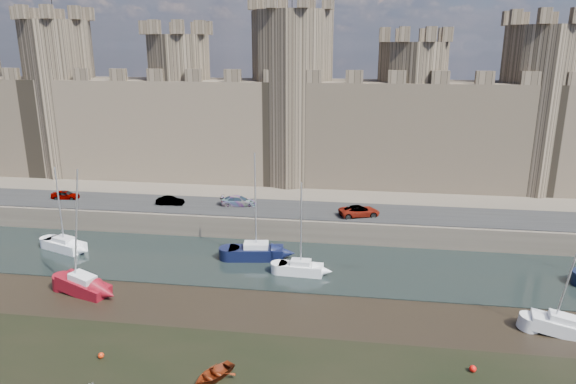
% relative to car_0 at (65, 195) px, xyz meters
% --- Properties ---
extents(water_channel, '(160.00, 12.00, 0.08)m').
position_rel_car_0_xyz_m(water_channel, '(24.74, -10.18, -3.04)').
color(water_channel, black).
rests_on(water_channel, ground).
extents(quay, '(160.00, 60.00, 2.50)m').
position_rel_car_0_xyz_m(quay, '(24.74, 25.82, -1.83)').
color(quay, '#4C443A').
rests_on(quay, ground).
extents(road, '(160.00, 7.00, 0.10)m').
position_rel_car_0_xyz_m(road, '(24.74, -0.18, -0.53)').
color(road, black).
rests_on(road, quay).
extents(castle, '(108.50, 11.00, 29.00)m').
position_rel_car_0_xyz_m(castle, '(24.10, 13.82, 8.60)').
color(castle, '#42382B').
rests_on(castle, quay).
extents(car_0, '(3.47, 1.60, 1.15)m').
position_rel_car_0_xyz_m(car_0, '(0.00, 0.00, 0.00)').
color(car_0, gray).
rests_on(car_0, quay).
extents(car_1, '(3.34, 1.30, 1.08)m').
position_rel_car_0_xyz_m(car_1, '(13.89, -0.50, -0.03)').
color(car_1, gray).
rests_on(car_1, quay).
extents(car_2, '(4.42, 2.21, 1.23)m').
position_rel_car_0_xyz_m(car_2, '(22.15, 0.41, 0.04)').
color(car_2, gray).
rests_on(car_2, quay).
extents(car_3, '(5.03, 3.54, 1.28)m').
position_rel_car_0_xyz_m(car_3, '(36.52, -1.56, 0.06)').
color(car_3, gray).
rests_on(car_3, quay).
extents(sailboat_0, '(5.20, 3.45, 9.07)m').
position_rel_car_0_xyz_m(sailboat_0, '(5.58, -10.00, -2.35)').
color(sailboat_0, white).
rests_on(sailboat_0, ground).
extents(sailboat_1, '(5.75, 2.87, 11.04)m').
position_rel_car_0_xyz_m(sailboat_1, '(26.27, -9.37, -2.22)').
color(sailboat_1, black).
rests_on(sailboat_1, ground).
extents(sailboat_2, '(4.26, 1.83, 9.03)m').
position_rel_car_0_xyz_m(sailboat_2, '(31.19, -12.35, -2.33)').
color(sailboat_2, white).
rests_on(sailboat_2, ground).
extents(sailboat_4, '(5.19, 3.20, 11.35)m').
position_rel_car_0_xyz_m(sailboat_4, '(12.73, -18.90, -2.26)').
color(sailboat_4, maroon).
rests_on(sailboat_4, ground).
extents(sailboat_5, '(4.76, 2.58, 9.73)m').
position_rel_car_0_xyz_m(sailboat_5, '(52.03, -19.87, -2.37)').
color(sailboat_5, silver).
rests_on(sailboat_5, ground).
extents(dinghy_4, '(3.48, 3.65, 0.62)m').
position_rel_car_0_xyz_m(dinghy_4, '(27.43, -28.96, -2.77)').
color(dinghy_4, maroon).
rests_on(dinghy_4, ground).
extents(buoy_1, '(0.42, 0.42, 0.42)m').
position_rel_car_0_xyz_m(buoy_1, '(18.99, -27.85, -2.86)').
color(buoy_1, red).
rests_on(buoy_1, ground).
extents(buoy_3, '(0.47, 0.47, 0.47)m').
position_rel_car_0_xyz_m(buoy_3, '(44.41, -25.77, -2.84)').
color(buoy_3, red).
rests_on(buoy_3, ground).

